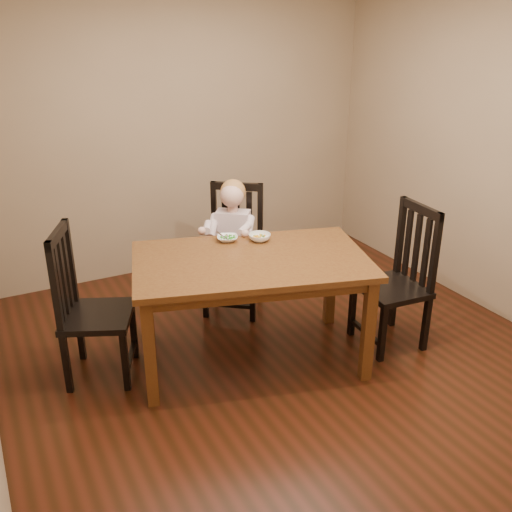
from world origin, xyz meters
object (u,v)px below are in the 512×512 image
bowl_veg (260,237)px  bowl_peas (227,238)px  chair_left (89,308)px  chair_right (398,280)px  dining_table (251,270)px  chair_child (234,251)px  toddler (233,235)px

bowl_veg → bowl_peas: bearing=154.0°
chair_left → chair_right: bearing=98.0°
dining_table → chair_child: 0.89m
chair_right → bowl_veg: size_ratio=6.72×
toddler → bowl_veg: 0.53m
toddler → bowl_peas: (-0.23, -0.40, 0.15)m
chair_right → bowl_peas: 1.34m
chair_left → chair_right: (2.21, -0.63, 0.00)m
chair_left → bowl_peas: chair_left is taller
dining_table → bowl_veg: 0.37m
bowl_peas → bowl_veg: size_ratio=0.94×
toddler → chair_left: bearing=55.7°
bowl_peas → chair_left: bearing=-177.7°
chair_left → chair_child: bearing=133.9°
toddler → bowl_veg: size_ratio=3.80×
chair_left → bowl_veg: (1.31, -0.06, 0.31)m
toddler → chair_right: bearing=166.6°
chair_child → bowl_veg: chair_child is taller
dining_table → bowl_veg: size_ratio=11.13×
chair_right → dining_table: bearing=79.8°
chair_child → toddler: size_ratio=1.73×
bowl_peas → toddler: bearing=59.9°
chair_right → chair_left: bearing=78.7°
toddler → bowl_veg: (-0.01, -0.51, 0.16)m
dining_table → chair_child: chair_child is taller
chair_child → toddler: (-0.03, -0.04, 0.17)m
dining_table → chair_left: (-1.09, 0.34, -0.19)m
chair_child → bowl_peas: (-0.26, -0.44, 0.32)m
bowl_peas → chair_right: bearing=-31.2°
bowl_veg → chair_right: bearing=-32.4°
chair_left → toddler: 1.40m
chair_left → chair_right: 2.29m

